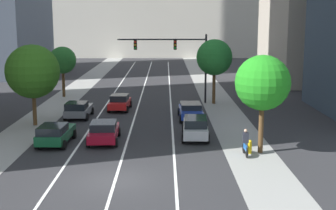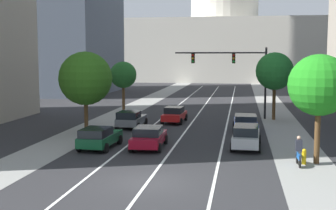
{
  "view_description": "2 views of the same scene",
  "coord_description": "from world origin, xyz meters",
  "views": [
    {
      "loc": [
        2.71,
        -24.5,
        8.61
      ],
      "look_at": [
        2.92,
        13.33,
        1.69
      ],
      "focal_mm": 50.99,
      "sensor_mm": 36.0,
      "label": 1
    },
    {
      "loc": [
        4.51,
        -21.48,
        6.29
      ],
      "look_at": [
        -0.89,
        11.72,
        2.56
      ],
      "focal_mm": 48.56,
      "sensor_mm": 36.0,
      "label": 2
    }
  ],
  "objects": [
    {
      "name": "fire_hydrant",
      "position": [
        8.14,
        5.11,
        0.46
      ],
      "size": [
        0.26,
        0.35,
        0.91
      ],
      "color": "yellow",
      "rests_on": "ground"
    },
    {
      "name": "car_red",
      "position": [
        -1.63,
        19.99,
        0.77
      ],
      "size": [
        2.09,
        4.14,
        1.48
      ],
      "rotation": [
        0.0,
        0.0,
        1.52
      ],
      "color": "red",
      "rests_on": "ground"
    },
    {
      "name": "lane_stripe_right",
      "position": [
        3.26,
        25.0,
        0.01
      ],
      "size": [
        0.16,
        90.0,
        0.01
      ],
      "primitive_type": "cube",
      "color": "white",
      "rests_on": "ground"
    },
    {
      "name": "street_tree_far_right",
      "position": [
        8.87,
        5.39,
        4.55
      ],
      "size": [
        3.53,
        3.53,
        6.34
      ],
      "color": "#51381E",
      "rests_on": "ground"
    },
    {
      "name": "cyclist",
      "position": [
        7.77,
        4.69,
        0.85
      ],
      "size": [
        0.37,
        1.7,
        1.72
      ],
      "rotation": [
        0.0,
        0.0,
        1.6
      ],
      "color": "black",
      "rests_on": "ground"
    },
    {
      "name": "car_blue",
      "position": [
        4.89,
        15.85,
        0.75
      ],
      "size": [
        2.17,
        4.59,
        1.4
      ],
      "rotation": [
        0.0,
        0.0,
        1.59
      ],
      "color": "#1E389E",
      "rests_on": "ground"
    },
    {
      "name": "lane_stripe_center",
      "position": [
        0.0,
        25.0,
        0.01
      ],
      "size": [
        0.16,
        90.0,
        0.01
      ],
      "primitive_type": "cube",
      "color": "white",
      "rests_on": "ground"
    },
    {
      "name": "car_green",
      "position": [
        -4.89,
        7.48,
        0.78
      ],
      "size": [
        2.18,
        4.42,
        1.48
      ],
      "rotation": [
        0.0,
        0.0,
        1.53
      ],
      "color": "#14512D",
      "rests_on": "ground"
    },
    {
      "name": "street_tree_mid_right",
      "position": [
        7.64,
        23.36,
        4.7
      ],
      "size": [
        3.63,
        3.63,
        6.54
      ],
      "color": "#51381E",
      "rests_on": "ground"
    },
    {
      "name": "sidewalk_right",
      "position": [
        8.19,
        35.0,
        0.01
      ],
      "size": [
        3.35,
        130.0,
        0.01
      ],
      "primitive_type": "cube",
      "color": "gray",
      "rests_on": "ground"
    },
    {
      "name": "sidewalk_left",
      "position": [
        -8.19,
        35.0,
        0.01
      ],
      "size": [
        3.35,
        130.0,
        0.01
      ],
      "primitive_type": "cube",
      "color": "gray",
      "rests_on": "ground"
    },
    {
      "name": "car_gray",
      "position": [
        -4.89,
        16.31,
        0.77
      ],
      "size": [
        2.14,
        4.09,
        1.5
      ],
      "rotation": [
        0.0,
        0.0,
        1.55
      ],
      "color": "slate",
      "rests_on": "ground"
    },
    {
      "name": "car_silver",
      "position": [
        4.88,
        9.21,
        0.83
      ],
      "size": [
        2.11,
        4.77,
        1.59
      ],
      "rotation": [
        0.0,
        0.0,
        1.53
      ],
      "color": "#B2B5BA",
      "rests_on": "ground"
    },
    {
      "name": "street_tree_near_left",
      "position": [
        -7.91,
        13.48,
        4.39
      ],
      "size": [
        4.32,
        4.32,
        6.56
      ],
      "color": "#51381E",
      "rests_on": "ground"
    },
    {
      "name": "street_tree_mid_left",
      "position": [
        -8.55,
        27.74,
        4.04
      ],
      "size": [
        2.97,
        2.97,
        5.55
      ],
      "color": "#51381E",
      "rests_on": "ground"
    },
    {
      "name": "ground_plane",
      "position": [
        0.0,
        40.0,
        0.0
      ],
      "size": [
        400.0,
        400.0,
        0.0
      ],
      "primitive_type": "plane",
      "color": "#2B2B2D"
    },
    {
      "name": "lane_stripe_left",
      "position": [
        -3.26,
        25.0,
        0.01
      ],
      "size": [
        0.16,
        90.0,
        0.01
      ],
      "primitive_type": "cube",
      "color": "white",
      "rests_on": "ground"
    },
    {
      "name": "car_crimson",
      "position": [
        -1.63,
        8.16,
        0.77
      ],
      "size": [
        2.21,
        4.49,
        1.47
      ],
      "rotation": [
        0.0,
        0.0,
        1.6
      ],
      "color": "maroon",
      "rests_on": "ground"
    },
    {
      "name": "traffic_signal_mast",
      "position": [
        3.99,
        23.73,
        5.07
      ],
      "size": [
        9.01,
        0.39,
        7.01
      ],
      "color": "black",
      "rests_on": "ground"
    }
  ]
}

